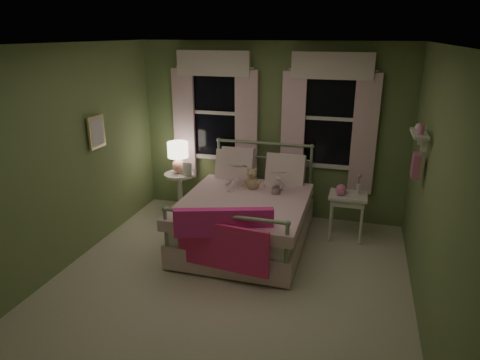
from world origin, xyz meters
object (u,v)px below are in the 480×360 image
(child_left, at_px, (236,164))
(teddy_bear, at_px, (252,180))
(nightstand_left, at_px, (180,188))
(bed, at_px, (247,216))
(table_lamp, at_px, (178,154))
(nightstand_right, at_px, (348,201))
(child_right, at_px, (275,172))

(child_left, bearing_deg, teddy_bear, 148.43)
(nightstand_left, bearing_deg, teddy_bear, -17.31)
(bed, relative_size, nightstand_left, 3.13)
(bed, height_order, teddy_bear, bed)
(child_left, height_order, table_lamp, child_left)
(nightstand_left, height_order, nightstand_right, same)
(table_lamp, distance_m, nightstand_right, 2.58)
(bed, distance_m, table_lamp, 1.54)
(child_right, relative_size, teddy_bear, 2.03)
(child_left, xyz_separation_m, teddy_bear, (0.28, -0.16, -0.17))
(child_right, xyz_separation_m, nightstand_right, (1.00, 0.04, -0.34))
(bed, height_order, nightstand_right, bed)
(teddy_bear, bearing_deg, child_right, 29.50)
(child_right, bearing_deg, nightstand_right, 170.64)
(nightstand_right, bearing_deg, child_right, -177.62)
(nightstand_right, bearing_deg, nightstand_left, 175.64)
(nightstand_left, bearing_deg, bed, -27.96)
(child_left, bearing_deg, bed, 120.31)
(nightstand_right, bearing_deg, teddy_bear, -171.13)
(child_left, height_order, teddy_bear, child_left)
(teddy_bear, xyz_separation_m, table_lamp, (-1.26, 0.39, 0.16))
(bed, xyz_separation_m, child_right, (0.29, 0.43, 0.51))
(child_right, distance_m, table_lamp, 1.56)
(nightstand_left, bearing_deg, child_left, -13.46)
(table_lamp, bearing_deg, child_left, -13.46)
(nightstand_left, bearing_deg, nightstand_right, -4.36)
(child_right, bearing_deg, table_lamp, -20.41)
(bed, distance_m, nightstand_right, 1.38)
(child_right, distance_m, teddy_bear, 0.34)
(bed, relative_size, teddy_bear, 6.51)
(bed, xyz_separation_m, nightstand_right, (1.29, 0.47, 0.17))
(teddy_bear, height_order, table_lamp, table_lamp)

